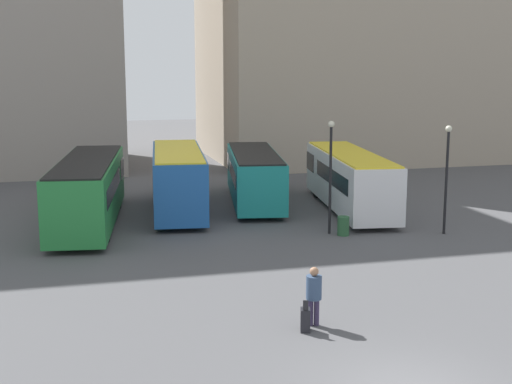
% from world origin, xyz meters
% --- Properties ---
extents(bus_0, '(4.16, 11.79, 3.08)m').
position_xyz_m(bus_0, '(-6.57, 19.89, 1.68)').
color(bus_0, '#237A38').
rests_on(bus_0, ground_plane).
extents(bus_1, '(3.63, 9.98, 3.18)m').
position_xyz_m(bus_1, '(-2.08, 21.58, 1.72)').
color(bus_1, '#1E56A3').
rests_on(bus_1, ground_plane).
extents(bus_2, '(4.12, 10.09, 2.80)m').
position_xyz_m(bus_2, '(2.24, 22.74, 1.52)').
color(bus_2, '#19847F').
rests_on(bus_2, ground_plane).
extents(bus_3, '(3.90, 10.99, 2.97)m').
position_xyz_m(bus_3, '(6.60, 19.92, 1.62)').
color(bus_3, silver).
rests_on(bus_3, ground_plane).
extents(traveler, '(0.57, 0.57, 1.76)m').
position_xyz_m(traveler, '(-0.74, 4.63, 1.05)').
color(traveler, '#382D4C').
rests_on(traveler, ground_plane).
extents(suitcase, '(0.37, 0.45, 0.96)m').
position_xyz_m(suitcase, '(-1.11, 4.27, 0.34)').
color(suitcase, black).
rests_on(suitcase, ground_plane).
extents(lamp_post_0, '(0.28, 0.28, 4.83)m').
position_xyz_m(lamp_post_0, '(8.64, 13.77, 2.90)').
color(lamp_post_0, black).
rests_on(lamp_post_0, ground_plane).
extents(lamp_post_1, '(0.28, 0.28, 5.03)m').
position_xyz_m(lamp_post_1, '(3.70, 15.09, 3.00)').
color(lamp_post_1, black).
rests_on(lamp_post_1, ground_plane).
extents(trash_bin, '(0.52, 0.52, 0.85)m').
position_xyz_m(trash_bin, '(4.18, 14.64, 0.42)').
color(trash_bin, '#285633').
rests_on(trash_bin, ground_plane).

